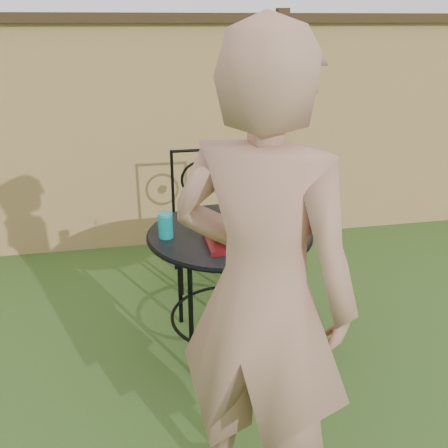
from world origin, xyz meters
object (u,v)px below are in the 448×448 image
patio_table (229,254)px  patio_chair (203,214)px  salad_plate (232,242)px  diner (262,299)px

patio_table → patio_chair: size_ratio=0.97×
patio_chair → patio_table: bearing=-89.1°
patio_table → patio_chair: (-0.01, 0.86, -0.08)m
patio_chair → salad_plate: bearing=-90.4°
patio_table → salad_plate: bearing=-97.4°
patio_chair → salad_plate: size_ratio=3.52×
patio_chair → diner: bearing=-92.9°
diner → salad_plate: (0.09, 0.89, -0.18)m
patio_table → salad_plate: salad_plate is taller
patio_table → salad_plate: 0.22m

